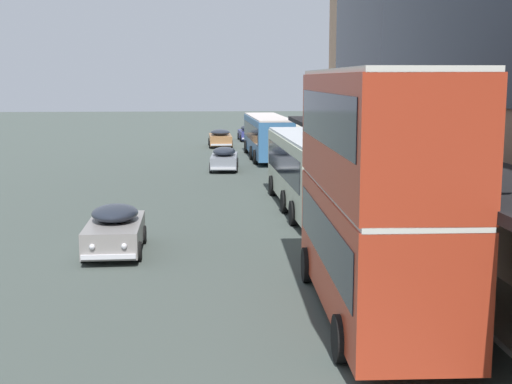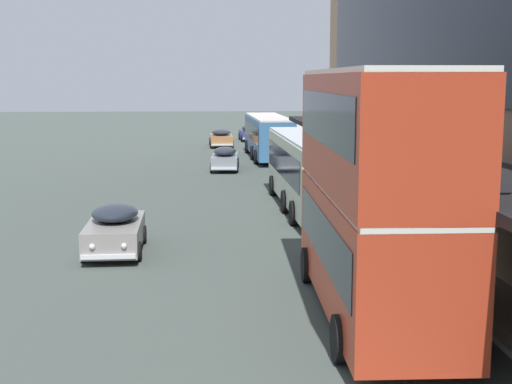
{
  "view_description": "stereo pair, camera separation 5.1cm",
  "coord_description": "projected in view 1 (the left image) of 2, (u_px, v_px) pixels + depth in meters",
  "views": [
    {
      "loc": [
        -0.32,
        -8.55,
        5.78
      ],
      "look_at": [
        1.36,
        15.62,
        1.92
      ],
      "focal_mm": 50.0,
      "sensor_mm": 36.0,
      "label": 1
    },
    {
      "loc": [
        -0.27,
        -8.55,
        5.78
      ],
      "look_at": [
        1.36,
        15.62,
        1.92
      ],
      "focal_mm": 50.0,
      "sensor_mm": 36.0,
      "label": 2
    }
  ],
  "objects": [
    {
      "name": "fire_hydrant",
      "position": [
        397.0,
        224.0,
        26.28
      ],
      "size": [
        0.2,
        0.4,
        0.7
      ],
      "color": "red",
      "rests_on": "sidewalk_kerb"
    },
    {
      "name": "transit_bus_kerbside_rear",
      "position": [
        267.0,
        134.0,
        51.98
      ],
      "size": [
        2.95,
        11.61,
        3.09
      ],
      "color": "teal",
      "rests_on": "ground"
    },
    {
      "name": "sedan_trailing_mid",
      "position": [
        220.0,
        138.0,
        61.15
      ],
      "size": [
        2.06,
        4.64,
        1.51
      ],
      "color": "#A06C3F",
      "rests_on": "ground"
    },
    {
      "name": "sedan_second_near",
      "position": [
        224.0,
        158.0,
        45.5
      ],
      "size": [
        1.95,
        4.61,
        1.49
      ],
      "color": "gray",
      "rests_on": "ground"
    },
    {
      "name": "transit_bus_kerbside_far",
      "position": [
        375.0,
        186.0,
        17.02
      ],
      "size": [
        2.92,
        9.17,
        6.01
      ],
      "color": "#B2361F",
      "rests_on": "ground"
    },
    {
      "name": "sedan_second_mid",
      "position": [
        115.0,
        229.0,
        23.88
      ],
      "size": [
        1.98,
        4.29,
        1.59
      ],
      "color": "gray",
      "rests_on": "ground"
    },
    {
      "name": "sedan_trailing_near",
      "position": [
        248.0,
        133.0,
        67.19
      ],
      "size": [
        1.89,
        4.32,
        1.48
      ],
      "color": "navy",
      "rests_on": "ground"
    },
    {
      "name": "transit_bus_kerbside_front",
      "position": [
        310.0,
        167.0,
        31.67
      ],
      "size": [
        2.91,
        11.58,
        3.29
      ],
      "color": "beige",
      "rests_on": "ground"
    }
  ]
}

